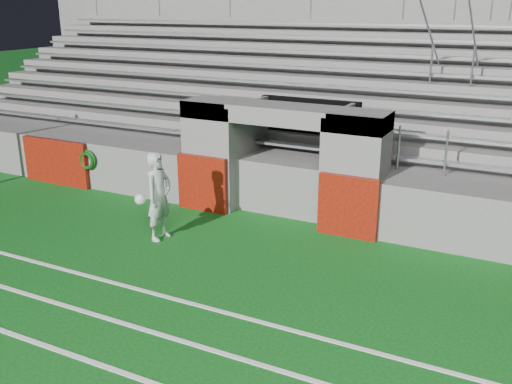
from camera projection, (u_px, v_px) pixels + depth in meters
The scene contains 4 objects.
ground at pixel (203, 274), 10.52m from camera, with size 90.00×90.00×0.00m, color #0C4D13.
stadium_structure at pixel (344, 119), 16.80m from camera, with size 26.00×8.48×5.42m.
goalkeeper_with_ball at pixel (159, 196), 11.84m from camera, with size 0.70×0.70×1.88m.
hose_coil at pixel (87, 160), 15.01m from camera, with size 0.55×0.15×0.55m.
Camera 1 is at (5.14, -8.04, 4.78)m, focal length 40.00 mm.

